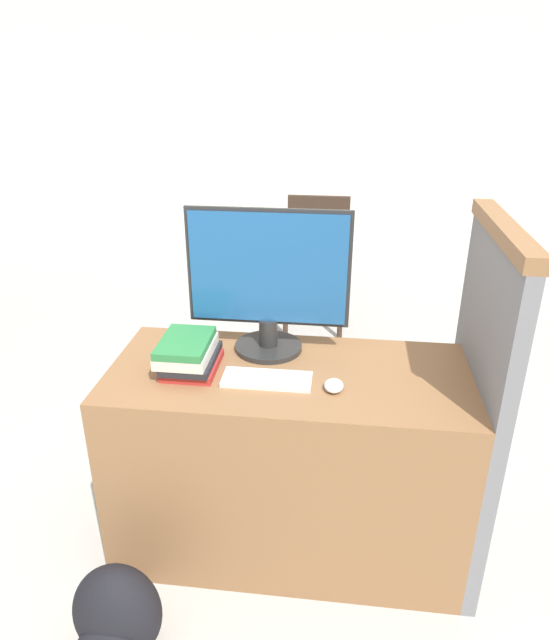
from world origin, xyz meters
name	(u,v)px	position (x,y,z in m)	size (l,w,h in m)	color
ground_plane	(278,596)	(0.00, 0.00, 0.00)	(20.00, 20.00, 0.00)	#B2B2AD
wall_back	(334,100)	(0.00, 5.07, 1.40)	(12.00, 0.06, 2.80)	silver
desk	(288,459)	(0.00, 0.30, 0.38)	(1.29, 0.60, 0.77)	#8C603D
carrel_divider	(476,401)	(0.67, 0.35, 0.67)	(0.07, 0.70, 1.32)	slate
monitor	(268,281)	(-0.09, 0.46, 1.05)	(0.59, 0.26, 0.54)	#282828
keyboard	(267,379)	(-0.07, 0.22, 0.78)	(0.31, 0.12, 0.02)	white
mouse	(334,386)	(0.16, 0.20, 0.78)	(0.07, 0.09, 0.03)	silver
book_stack	(189,354)	(-0.35, 0.28, 0.83)	(0.20, 0.26, 0.12)	#B72D28
backpack	(117,616)	(-0.48, -0.28, 0.17)	(0.28, 0.24, 0.35)	black
far_chair	(316,258)	(-0.01, 2.43, 0.49)	(0.44, 0.44, 0.91)	#38281E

